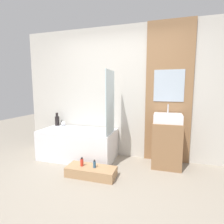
% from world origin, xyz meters
% --- Properties ---
extents(ground_plane, '(12.00, 12.00, 0.00)m').
position_xyz_m(ground_plane, '(0.00, 0.00, 0.00)').
color(ground_plane, gray).
extents(wall_tiled_back, '(4.20, 0.06, 2.60)m').
position_xyz_m(wall_tiled_back, '(0.00, 1.58, 1.30)').
color(wall_tiled_back, beige).
rests_on(wall_tiled_back, ground_plane).
extents(wall_wood_accent, '(0.83, 0.04, 2.60)m').
position_xyz_m(wall_wood_accent, '(0.93, 1.53, 1.31)').
color(wall_wood_accent, '#8E6642').
rests_on(wall_wood_accent, ground_plane).
extents(bathtub, '(1.47, 0.72, 0.58)m').
position_xyz_m(bathtub, '(-0.76, 1.17, 0.29)').
color(bathtub, white).
rests_on(bathtub, ground_plane).
extents(glass_shower_screen, '(0.01, 0.50, 1.13)m').
position_xyz_m(glass_shower_screen, '(-0.06, 1.07, 1.14)').
color(glass_shower_screen, silver).
rests_on(glass_shower_screen, bathtub).
extents(wooden_step_bench, '(0.79, 0.31, 0.15)m').
position_xyz_m(wooden_step_bench, '(-0.22, 0.55, 0.08)').
color(wooden_step_bench, '#A87F56').
rests_on(wooden_step_bench, ground_plane).
extents(vanity_cabinet, '(0.50, 0.46, 0.80)m').
position_xyz_m(vanity_cabinet, '(0.93, 1.28, 0.40)').
color(vanity_cabinet, '#8E6642').
rests_on(vanity_cabinet, ground_plane).
extents(sink, '(0.47, 0.40, 0.31)m').
position_xyz_m(sink, '(0.93, 1.28, 0.88)').
color(sink, white).
rests_on(sink, vanity_cabinet).
extents(vase_tall_dark, '(0.09, 0.09, 0.28)m').
position_xyz_m(vase_tall_dark, '(-1.40, 1.43, 0.69)').
color(vase_tall_dark, black).
rests_on(vase_tall_dark, bathtub).
extents(vase_round_light, '(0.10, 0.10, 0.10)m').
position_xyz_m(vase_round_light, '(-1.24, 1.43, 0.63)').
color(vase_round_light, white).
rests_on(vase_round_light, bathtub).
extents(bottle_soap_primary, '(0.05, 0.05, 0.14)m').
position_xyz_m(bottle_soap_primary, '(-0.38, 0.55, 0.22)').
color(bottle_soap_primary, red).
rests_on(bottle_soap_primary, wooden_step_bench).
extents(bottle_soap_secondary, '(0.04, 0.04, 0.12)m').
position_xyz_m(bottle_soap_secondary, '(-0.16, 0.55, 0.21)').
color(bottle_soap_secondary, '#2D567A').
rests_on(bottle_soap_secondary, wooden_step_bench).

